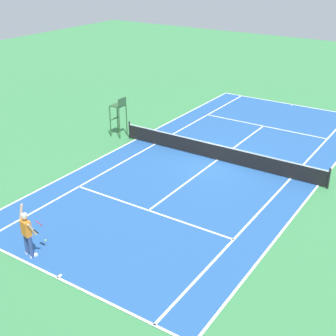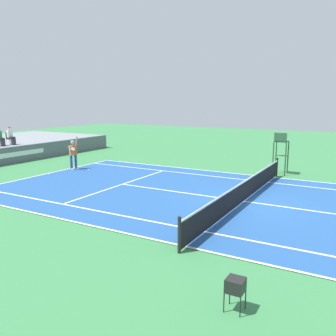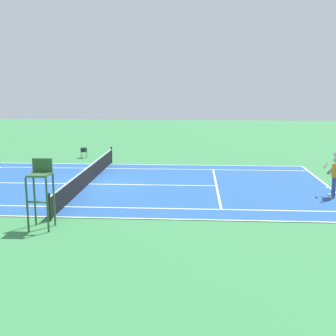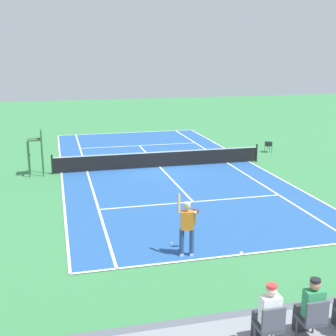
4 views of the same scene
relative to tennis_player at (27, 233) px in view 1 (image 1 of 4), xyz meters
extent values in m
plane|color=#387F47|center=(-1.79, -11.49, -0.99)|extent=(80.00, 80.00, 0.00)
cube|color=#235193|center=(-1.79, -11.49, -0.98)|extent=(10.98, 23.78, 0.02)
cube|color=white|center=(-1.79, 0.40, -0.97)|extent=(10.98, 0.10, 0.01)
cube|color=white|center=(-1.79, -23.38, -0.97)|extent=(10.98, 0.10, 0.01)
cube|color=white|center=(-7.28, -11.49, -0.97)|extent=(0.10, 23.78, 0.01)
cube|color=white|center=(3.70, -11.49, -0.97)|extent=(0.10, 23.78, 0.01)
cube|color=white|center=(-5.90, -11.49, -0.97)|extent=(0.10, 23.78, 0.01)
cube|color=white|center=(2.32, -11.49, -0.97)|extent=(0.10, 23.78, 0.01)
cube|color=white|center=(-1.79, -5.09, -0.97)|extent=(8.22, 0.10, 0.01)
cube|color=white|center=(-1.79, -17.89, -0.97)|extent=(8.22, 0.10, 0.01)
cube|color=white|center=(-1.79, -11.49, -0.97)|extent=(0.10, 12.80, 0.01)
cube|color=white|center=(-1.79, 0.30, -0.97)|extent=(0.10, 0.20, 0.01)
cube|color=white|center=(-1.79, -23.28, -0.97)|extent=(0.10, 0.20, 0.01)
cylinder|color=black|center=(-7.73, -11.49, -0.46)|extent=(0.10, 0.10, 1.07)
cylinder|color=black|center=(4.15, -11.49, -0.46)|extent=(0.10, 0.10, 1.07)
cube|color=black|center=(-1.79, -11.49, -0.51)|extent=(11.78, 0.02, 0.84)
cube|color=white|center=(-1.79, -11.49, -0.09)|extent=(11.78, 0.03, 0.06)
cylinder|color=navy|center=(0.17, -0.02, -0.53)|extent=(0.15, 0.15, 0.92)
cylinder|color=navy|center=(-0.15, 0.05, -0.53)|extent=(0.15, 0.15, 0.92)
cube|color=white|center=(0.15, -0.08, -0.94)|extent=(0.18, 0.30, 0.10)
cube|color=white|center=(-0.16, -0.01, -0.94)|extent=(0.18, 0.30, 0.10)
cube|color=orange|center=(0.01, 0.01, 0.23)|extent=(0.44, 0.32, 0.60)
sphere|color=tan|center=(0.01, 0.01, 0.70)|extent=(0.22, 0.22, 0.22)
cylinder|color=white|center=(0.01, 0.01, 0.79)|extent=(0.21, 0.21, 0.06)
cylinder|color=tan|center=(0.26, -0.07, 0.79)|extent=(0.13, 0.23, 0.61)
cylinder|color=tan|center=(-0.27, -0.03, 0.25)|extent=(0.16, 0.34, 0.56)
cylinder|color=black|center=(-0.33, -0.13, 0.12)|extent=(0.08, 0.19, 0.25)
torus|color=red|center=(-0.33, -0.31, 0.38)|extent=(0.34, 0.26, 0.26)
cylinder|color=silver|center=(-0.33, -0.31, 0.38)|extent=(0.30, 0.21, 0.22)
sphere|color=#D1E533|center=(0.25, -0.98, -0.96)|extent=(0.07, 0.07, 0.07)
cylinder|color=#2D562D|center=(5.33, -11.14, -0.04)|extent=(0.07, 0.07, 1.90)
cylinder|color=#2D562D|center=(5.33, -11.84, -0.04)|extent=(0.07, 0.07, 1.90)
cylinder|color=#2D562D|center=(4.63, -11.14, -0.04)|extent=(0.07, 0.07, 1.90)
cylinder|color=#2D562D|center=(4.63, -11.84, -0.04)|extent=(0.07, 0.07, 1.90)
cube|color=#2D562D|center=(4.98, -11.49, 0.94)|extent=(0.70, 0.70, 0.06)
cube|color=#2D562D|center=(4.63, -11.49, 1.21)|extent=(0.06, 0.70, 0.48)
cube|color=#2D562D|center=(5.30, -11.49, 0.05)|extent=(0.10, 0.70, 0.04)
camera|label=1|loc=(-12.13, 9.13, 9.38)|focal=49.67mm
camera|label=2|loc=(-16.01, -15.81, 3.20)|focal=37.87mm
camera|label=3|loc=(19.13, -6.18, 3.99)|focal=46.17mm
camera|label=4|loc=(3.86, 12.90, 5.35)|focal=48.46mm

